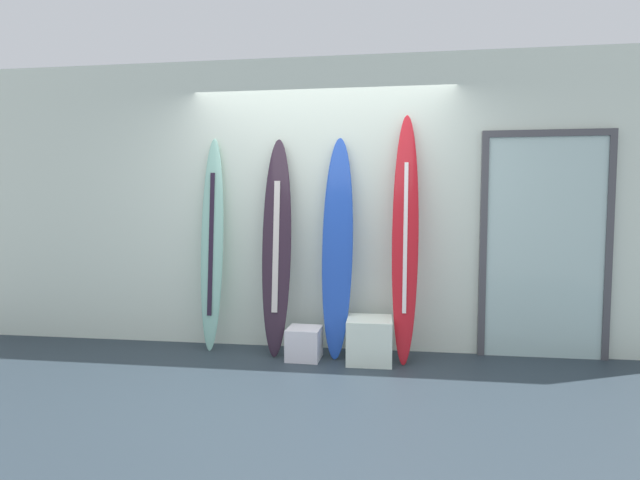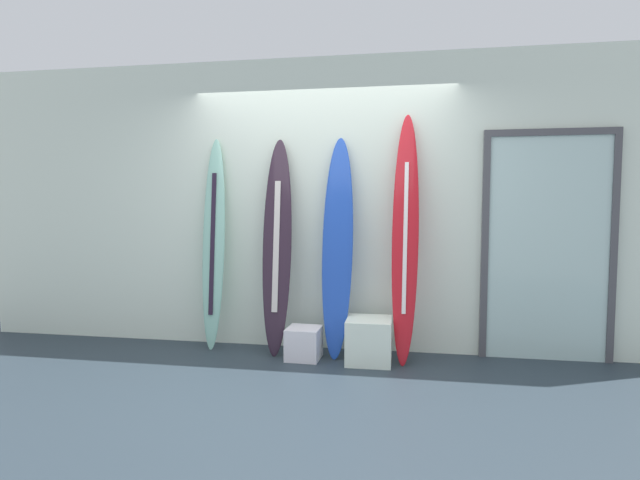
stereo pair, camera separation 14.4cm
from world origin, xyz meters
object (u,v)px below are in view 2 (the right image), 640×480
(display_block_center, at_px, (369,340))
(glass_door, at_px, (548,242))
(display_block_left, at_px, (304,343))
(surfboard_crimson, at_px, (405,239))
(surfboard_seafoam, at_px, (214,245))
(surfboard_cobalt, at_px, (338,247))
(surfboard_charcoal, at_px, (277,247))

(display_block_center, height_order, glass_door, glass_door)
(display_block_left, bearing_deg, surfboard_crimson, 7.41)
(surfboard_seafoam, xyz_separation_m, surfboard_crimson, (1.84, -0.10, 0.09))
(surfboard_crimson, relative_size, display_block_left, 7.19)
(surfboard_seafoam, distance_m, display_block_left, 1.29)
(surfboard_cobalt, distance_m, glass_door, 1.88)
(display_block_left, relative_size, glass_door, 0.15)
(glass_door, bearing_deg, display_block_center, -167.34)
(surfboard_seafoam, height_order, display_block_left, surfboard_seafoam)
(surfboard_charcoal, bearing_deg, glass_door, 4.70)
(surfboard_charcoal, bearing_deg, surfboard_crimson, -1.76)
(surfboard_cobalt, bearing_deg, surfboard_charcoal, -178.96)
(surfboard_cobalt, relative_size, display_block_left, 6.56)
(surfboard_seafoam, xyz_separation_m, surfboard_cobalt, (1.22, -0.05, 0.01))
(surfboard_crimson, height_order, display_block_left, surfboard_crimson)
(surfboard_charcoal, xyz_separation_m, surfboard_cobalt, (0.57, 0.01, 0.01))
(surfboard_cobalt, distance_m, surfboard_crimson, 0.62)
(surfboard_seafoam, height_order, glass_door, glass_door)
(surfboard_seafoam, relative_size, surfboard_cobalt, 1.01)
(surfboard_charcoal, distance_m, surfboard_crimson, 1.19)
(surfboard_seafoam, bearing_deg, glass_door, 2.55)
(surfboard_seafoam, xyz_separation_m, surfboard_charcoal, (0.65, -0.06, -0.01))
(surfboard_charcoal, relative_size, display_block_left, 6.55)
(surfboard_charcoal, bearing_deg, display_block_left, -28.26)
(surfboard_charcoal, height_order, display_block_left, surfboard_charcoal)
(surfboard_crimson, relative_size, display_block_center, 5.57)
(surfboard_seafoam, height_order, display_block_center, surfboard_seafoam)
(surfboard_crimson, bearing_deg, surfboard_seafoam, 176.89)
(surfboard_crimson, bearing_deg, display_block_center, -159.64)
(surfboard_crimson, bearing_deg, surfboard_charcoal, 178.24)
(surfboard_charcoal, height_order, surfboard_crimson, surfboard_crimson)
(display_block_left, bearing_deg, surfboard_seafoam, 166.98)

